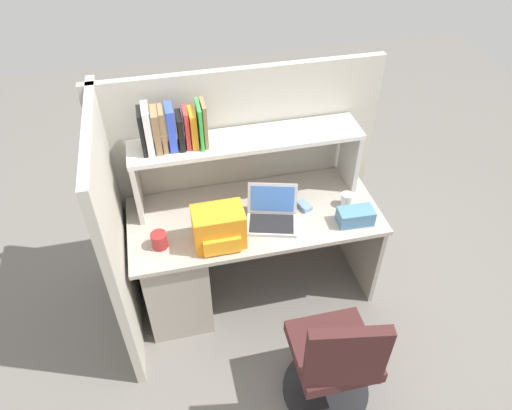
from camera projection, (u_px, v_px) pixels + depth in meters
ground_plane at (254, 286)px, 3.52m from camera, size 8.00×8.00×0.00m
desk at (198, 258)px, 3.19m from camera, size 1.60×0.70×0.73m
cubicle_partition_rear at (242, 173)px, 3.28m from camera, size 1.84×0.05×1.55m
cubicle_partition_left at (117, 236)px, 2.82m from camera, size 0.05×1.06×1.55m
overhead_hutch at (247, 151)px, 2.95m from camera, size 1.44×0.28×0.45m
reference_books_on_shelf at (172, 128)px, 2.73m from camera, size 0.38×0.17×0.28m
laptop at (272, 214)px, 2.96m from camera, size 0.37×0.34×0.22m
backpack at (219, 228)px, 2.77m from camera, size 0.30×0.23×0.24m
computer_mouse at (304, 206)px, 3.07m from camera, size 0.09×0.12×0.03m
paper_cup at (347, 200)px, 3.07m from camera, size 0.08×0.08×0.09m
tissue_box at (355, 216)px, 2.95m from camera, size 0.23×0.13×0.10m
snack_canister at (159, 240)px, 2.79m from camera, size 0.10×0.10×0.10m
office_chair at (334, 365)px, 2.61m from camera, size 0.52×0.52×0.93m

